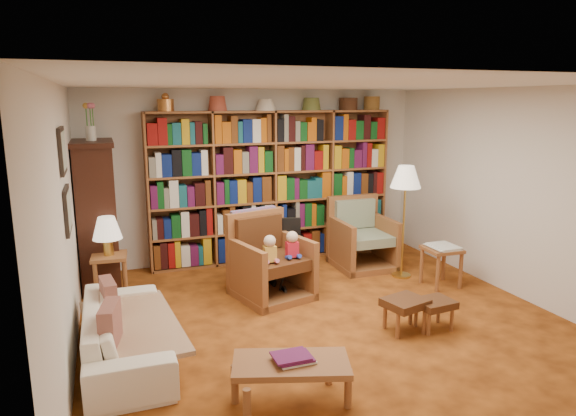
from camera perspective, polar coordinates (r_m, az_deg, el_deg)
name	(u,v)px	position (r m, az deg, el deg)	size (l,w,h in m)	color
floor	(324,320)	(5.72, 4.02, -12.34)	(5.00, 5.00, 0.00)	#B75C1C
ceiling	(328,84)	(5.22, 4.42, 13.56)	(5.00, 5.00, 0.00)	white
wall_back	(257,175)	(7.64, -3.48, 3.64)	(5.00, 5.00, 0.00)	silver
wall_front	(499,290)	(3.30, 22.43, -8.44)	(5.00, 5.00, 0.00)	silver
wall_left	(64,228)	(4.89, -23.61, -2.06)	(5.00, 5.00, 0.00)	silver
wall_right	(516,193)	(6.74, 24.01, 1.50)	(5.00, 5.00, 0.00)	silver
bookshelf	(273,182)	(7.55, -1.65, 2.95)	(3.60, 0.30, 2.42)	brown
curio_cabinet	(97,213)	(6.90, -20.46, -0.50)	(0.50, 0.95, 2.40)	black
framed_pictures	(65,181)	(5.12, -23.53, 2.81)	(0.03, 0.52, 0.97)	black
sofa	(126,332)	(5.06, -17.54, -12.97)	(0.71, 1.82, 0.53)	white
sofa_throw	(132,327)	(5.05, -16.99, -12.56)	(0.81, 1.51, 0.04)	beige
cushion_left	(109,301)	(5.31, -19.27, -9.71)	(0.12, 0.37, 0.37)	maroon
cushion_right	(111,331)	(4.66, -19.10, -12.78)	(0.12, 0.39, 0.39)	maroon
side_table_lamp	(110,267)	(6.47, -19.19, -6.17)	(0.43, 0.43, 0.56)	brown
table_lamp	(107,229)	(6.35, -19.47, -2.25)	(0.34, 0.34, 0.46)	gold
armchair_leather	(269,261)	(6.30, -2.14, -5.95)	(1.02, 1.04, 1.03)	brown
armchair_sage	(360,240)	(7.47, 7.97, -3.52)	(0.80, 0.83, 0.98)	brown
wheelchair	(287,257)	(6.53, -0.08, -5.43)	(0.54, 0.70, 0.88)	black
floor_lamp	(406,181)	(6.89, 12.94, 2.90)	(0.40, 0.40, 1.51)	gold
side_table_papers	(442,255)	(6.85, 16.70, -4.98)	(0.44, 0.44, 0.54)	brown
footstool_a	(405,305)	(5.48, 12.89, -10.45)	(0.49, 0.45, 0.35)	#542916
footstool_b	(435,305)	(5.62, 15.97, -10.35)	(0.40, 0.35, 0.32)	#542916
coffee_table	(291,367)	(4.15, 0.34, -17.27)	(0.99, 0.70, 0.43)	brown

